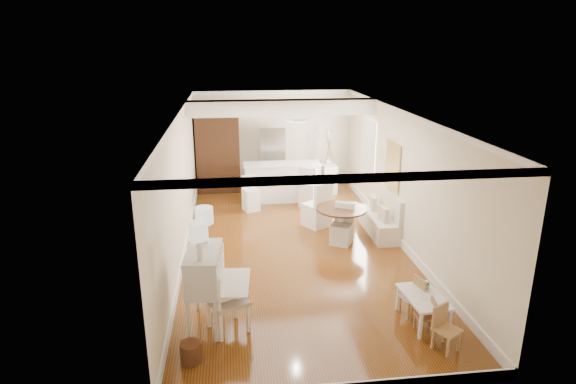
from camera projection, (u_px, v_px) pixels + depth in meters
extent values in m
plane|color=brown|center=(294.00, 246.00, 10.11)|extent=(9.00, 9.00, 0.00)
cube|color=white|center=(294.00, 113.00, 9.27)|extent=(4.50, 9.00, 0.04)
cube|color=silver|center=(273.00, 139.00, 13.95)|extent=(4.50, 0.04, 2.80)
cube|color=silver|center=(347.00, 294.00, 5.43)|extent=(4.50, 0.04, 2.80)
cube|color=silver|center=(181.00, 187.00, 9.43)|extent=(0.04, 9.00, 2.80)
cube|color=silver|center=(402.00, 179.00, 9.95)|extent=(0.04, 9.00, 2.80)
cube|color=white|center=(282.00, 108.00, 11.41)|extent=(4.50, 0.45, 0.36)
cube|color=tan|center=(392.00, 166.00, 10.38)|extent=(0.04, 0.84, 1.04)
cube|color=white|center=(369.00, 148.00, 12.18)|extent=(0.04, 1.10, 1.40)
cylinder|color=#381E11|center=(231.00, 125.00, 13.66)|extent=(0.30, 0.03, 0.30)
cylinder|color=white|center=(298.00, 120.00, 8.81)|extent=(0.36, 0.36, 0.08)
cube|color=silver|center=(205.00, 288.00, 7.15)|extent=(1.04, 1.06, 1.23)
cube|color=white|center=(228.00, 300.00, 7.06)|extent=(0.76, 0.76, 0.99)
cylinder|color=#59321C|center=(191.00, 352.00, 6.44)|extent=(0.35, 0.35, 0.29)
cube|color=white|center=(423.00, 309.00, 7.33)|extent=(0.60, 0.93, 0.45)
cube|color=#956744|center=(425.00, 316.00, 7.06)|extent=(0.30, 0.30, 0.54)
cube|color=#AB854E|center=(412.00, 297.00, 7.51)|extent=(0.36, 0.36, 0.62)
cube|color=tan|center=(447.00, 329.00, 6.64)|extent=(0.43, 0.43, 0.66)
cube|color=silver|center=(380.00, 213.00, 10.67)|extent=(0.52, 1.60, 0.98)
cylinder|color=#4C2B18|center=(341.00, 224.00, 10.33)|extent=(1.43, 1.43, 0.74)
cube|color=silver|center=(342.00, 225.00, 10.13)|extent=(0.57, 0.58, 0.87)
cube|color=white|center=(316.00, 204.00, 11.08)|extent=(0.72, 0.72, 1.08)
cube|color=white|center=(282.00, 182.00, 12.91)|extent=(2.05, 0.65, 1.03)
cube|color=white|center=(251.00, 194.00, 12.14)|extent=(0.46, 0.46, 0.90)
cube|color=white|center=(307.00, 188.00, 12.48)|extent=(0.51, 0.51, 0.98)
cube|color=#381E11|center=(218.00, 152.00, 13.54)|extent=(1.20, 0.60, 2.30)
imported|color=silver|center=(285.00, 159.00, 13.81)|extent=(0.75, 0.65, 1.80)
cube|color=silver|center=(328.00, 177.00, 13.77)|extent=(0.38, 0.84, 0.80)
imported|color=#5C9E66|center=(426.00, 286.00, 7.47)|extent=(0.11, 0.11, 0.09)
imported|color=white|center=(328.00, 161.00, 13.60)|extent=(0.18, 0.18, 0.18)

